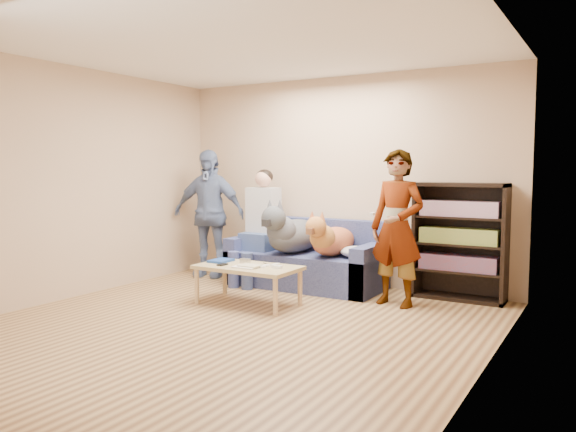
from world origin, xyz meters
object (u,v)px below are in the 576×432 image
Objects in this scene: person_standing_right at (397,228)px; bookshelf at (460,239)px; coffee_table at (248,270)px; person_standing_left at (209,213)px; dog_tan at (330,239)px; camera_silver at (245,261)px; person_seated at (259,222)px; notebook_blue at (221,261)px; dog_gray at (291,233)px; sofa at (307,263)px.

person_standing_right is 0.82m from bookshelf.
person_standing_right is 1.51× the size of coffee_table.
dog_tan is (1.84, -0.04, -0.23)m from person_standing_left.
camera_silver is 1.05m from person_seated.
person_seated is at bearing 178.38° from dog_tan.
person_standing_left is 1.16× the size of person_seated.
camera_silver is at bearing 135.00° from coffee_table.
person_standing_left reaches higher than dog_tan.
coffee_table is (0.53, -1.03, -0.40)m from person_seated.
person_standing_right reaches higher than notebook_blue.
camera_silver is 0.10× the size of dog_tan.
bookshelf is at bearing 12.24° from dog_gray.
person_standing_right is at bearing -16.73° from sofa.
person_seated is 1.27× the size of dog_tan.
person_standing_right is 1.44m from dog_gray.
coffee_table is (-0.49, -1.00, -0.25)m from dog_tan.
dog_gray is at bearing 84.23° from camera_silver.
person_standing_right is at bearing -8.15° from dog_gray.
coffee_table is (-0.09, -1.16, 0.09)m from sofa.
person_standing_right is 6.39× the size of notebook_blue.
person_standing_right is at bearing -19.01° from person_standing_left.
dog_gray reaches higher than camera_silver.
notebook_blue is at bearing -114.10° from sofa.
bookshelf is (2.29, 1.34, 0.25)m from notebook_blue.
dog_tan is at bearing 64.06° from coffee_table.
person_standing_right is 1.46m from sofa.
camera_silver is 1.08m from dog_tan.
sofa is 0.81m from person_seated.
sofa is 1.64× the size of dog_tan.
person_standing_left is 1.77m from coffee_table.
coffee_table is (-1.39, -0.77, -0.46)m from person_standing_right.
person_standing_left reaches higher than notebook_blue.
person_standing_right is 0.95m from dog_tan.
camera_silver is at bearing -147.78° from bookshelf.
person_standing_right is 1.97m from notebook_blue.
camera_silver is at bearing -50.07° from person_standing_left.
notebook_blue is 0.23× the size of dog_tan.
notebook_blue is 0.41m from coffee_table.
notebook_blue is (-1.79, -0.72, -0.40)m from person_standing_right.
camera_silver is 0.08× the size of bookshelf.
dog_gray reaches higher than notebook_blue.
person_seated is (-0.63, -0.13, 0.49)m from sofa.
sofa reaches higher than camera_silver.
person_standing_left is 0.82m from person_seated.
bookshelf is at bearing 15.46° from dog_tan.
person_standing_left is at bearing 143.36° from camera_silver.
dog_tan is at bearing 46.99° from notebook_blue.
dog_gray reaches higher than sofa.
person_standing_right is 1.65m from coffee_table.
sofa is at bearing 158.35° from dog_tan.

